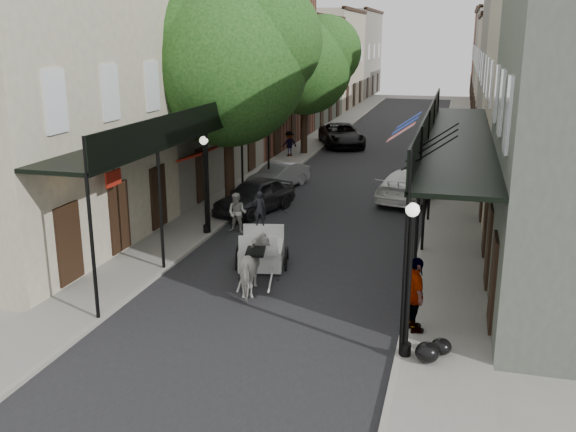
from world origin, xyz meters
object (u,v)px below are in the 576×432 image
Objects in this scene: car_left_far at (342,135)px; car_right_far at (435,144)px; lamppost_right_near at (409,278)px; horse at (255,266)px; lamppost_left at (205,183)px; lamppost_right_far at (440,143)px; car_right_near at (409,185)px; tree_far at (311,62)px; car_left_mid at (279,176)px; tree_near at (237,58)px; car_left_near at (255,196)px; pedestrian_walking at (237,213)px; pedestrian_sidewalk_left at (289,144)px; pedestrian_sidewalk_right at (415,295)px; carriage at (262,233)px.

car_left_far is 1.39× the size of car_right_far.
lamppost_right_near reaches higher than horse.
lamppost_right_far is (8.20, 12.00, 0.00)m from lamppost_left.
lamppost_right_far reaches higher than car_left_far.
car_right_near is (3.52, 12.43, -0.09)m from horse.
lamppost_right_near reaches higher than car_right_near.
car_left_far is at bearing 103.09° from lamppost_right_near.
tree_far reaches higher than car_left_mid.
tree_near is 2.60× the size of lamppost_right_near.
car_left_near reaches higher than car_right_near.
lamppost_left reaches higher than car_left_near.
pedestrian_walking is (1.01, 0.67, -1.26)m from lamppost_left.
car_left_mid is 0.95× the size of car_right_far.
pedestrian_sidewalk_left is at bearing -122.35° from tree_far.
lamppost_right_near is 1.67m from pedestrian_sidewalk_right.
car_left_mid is (-7.80, 15.03, -0.47)m from pedestrian_sidewalk_right.
lamppost_right_far is at bearing 66.27° from car_left_near.
car_left_near is (0.86, -0.51, -5.75)m from tree_near.
lamppost_left is at bearing -124.35° from lamppost_right_far.
tree_far reaches higher than carriage.
car_right_near is at bearing -88.32° from car_left_far.
car_left_near is (-7.44, -8.33, -1.31)m from lamppost_right_far.
pedestrian_walking is 0.36× the size of car_left_near.
horse reaches higher than car_left_mid.
lamppost_left reaches higher than carriage.
car_left_mid is 0.77× the size of car_right_near.
lamppost_right_near is at bearing -44.29° from lamppost_left.
horse is 0.50× the size of car_left_mid.
pedestrian_walking is (-1.98, 3.10, -0.27)m from carriage.
horse is (3.67, -23.10, -5.02)m from tree_far.
lamppost_right_near is at bearing -97.21° from car_left_far.
car_right_near is (6.55, -0.88, 0.10)m from car_left_mid.
lamppost_right_far reaches higher than car_right_near.
tree_far is at bearing 111.62° from car_left_near.
tree_near is 9.76m from car_right_near.
car_left_mid is (-0.51, 7.73, -0.16)m from pedestrian_walking.
car_left_far reaches higher than car_right_near.
lamppost_left reaches higher than pedestrian_sidewalk_right.
pedestrian_sidewalk_right is at bearing 148.00° from horse.
pedestrian_sidewalk_left is 0.80× the size of pedestrian_sidewalk_right.
horse is at bearing -64.01° from pedestrian_walking.
tree_far reaches higher than pedestrian_walking.
car_right_near is at bearing -118.06° from horse.
pedestrian_walking is at bearing 64.95° from car_right_far.
tree_near is at bearing 57.90° from car_right_far.
car_left_mid is 13.80m from car_right_far.
lamppost_right_far reaches higher than car_left_near.
car_left_near is 17.89m from car_right_far.
horse is 12.92m from car_right_near.
horse is 1.23× the size of pedestrian_sidewalk_left.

